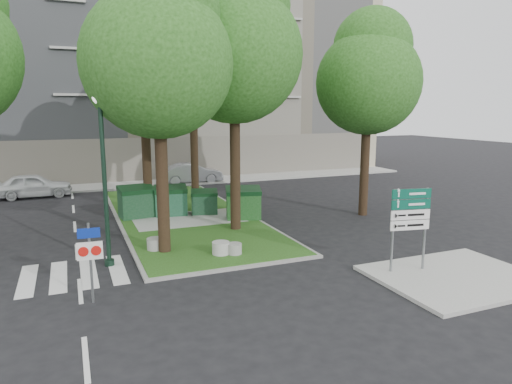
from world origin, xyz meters
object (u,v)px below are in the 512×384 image
tree_median_mid (145,72)px  car_silver (191,173)px  directional_sign (410,217)px  tree_street_right (370,72)px  car_white (34,185)px  tree_median_near_left (159,48)px  dumpster_c (204,202)px  traffic_sign_pole (90,252)px  tree_median_far (193,53)px  bollard_right (234,249)px  bollard_mid (221,248)px  tree_median_near_right (236,41)px  bollard_left (155,244)px  dumpster_d (243,203)px  street_lamp (103,158)px  litter_bin (232,204)px  dumpster_a (137,202)px  dumpster_b (171,201)px

tree_median_mid → car_silver: bearing=63.5°
directional_sign → tree_street_right: bearing=74.4°
car_white → tree_median_near_left: bearing=-159.9°
tree_median_near_left → dumpster_c: bearing=60.6°
dumpster_c → traffic_sign_pole: bearing=-108.1°
directional_sign → car_silver: size_ratio=0.61×
tree_median_far → directional_sign: tree_median_far is taller
car_silver → tree_street_right: bearing=-155.2°
tree_median_mid → bollard_right: bearing=-78.0°
tree_median_mid → bollard_mid: bearing=-81.0°
tree_median_near_right → bollard_left: size_ratio=19.17×
dumpster_c → dumpster_d: size_ratio=0.79×
tree_street_right → car_silver: bearing=113.5°
directional_sign → tree_median_near_right: bearing=125.5°
tree_median_near_right → bollard_right: size_ratio=21.47×
tree_median_mid → car_silver: size_ratio=2.28×
tree_median_near_right → street_lamp: 7.51m
street_lamp → bollard_right: bearing=-10.2°
tree_median_near_left → car_white: (-5.20, 13.84, -6.59)m
litter_bin → tree_median_near_right: bearing=-106.0°
dumpster_a → car_silver: dumpster_a is taller
dumpster_c → bollard_mid: (-1.25, -6.44, -0.36)m
dumpster_b → tree_median_mid: bearing=142.1°
tree_street_right → traffic_sign_pole: 15.61m
tree_median_mid → litter_bin: (4.03, -0.93, -6.55)m
tree_median_far → car_silver: tree_median_far is taller
dumpster_a → traffic_sign_pole: traffic_sign_pole is taller
dumpster_c → car_white: (-8.16, 8.59, 0.03)m
traffic_sign_pole → car_silver: size_ratio=0.52×
tree_street_right → bollard_right: size_ratio=18.86×
bollard_right → dumpster_a: bearing=108.6°
dumpster_a → directional_sign: (7.02, -10.86, 1.04)m
tree_median_near_right → dumpster_a: 8.90m
dumpster_d → car_silver: 11.77m
tree_median_near_left → dumpster_d: 8.62m
tree_median_mid → dumpster_a: 6.21m
tree_median_mid → traffic_sign_pole: tree_median_mid is taller
bollard_right → traffic_sign_pole: 5.53m
dumpster_c → bollard_left: dumpster_c is taller
car_white → dumpster_d: bearing=-137.3°
tree_median_far → traffic_sign_pole: size_ratio=5.27×
dumpster_a → street_lamp: bearing=-113.3°
tree_street_right → dumpster_c: bearing=160.0°
tree_street_right → dumpster_a: (-10.74, 3.30, -6.13)m
tree_street_right → bollard_right: 11.35m
tree_median_near_left → bollard_mid: (1.71, -1.19, -6.97)m
bollard_right → car_silver: (2.74, 16.72, 0.41)m
tree_median_far → car_white: (-8.90, 4.34, -7.59)m
bollard_left → dumpster_a: bearing=88.5°
dumpster_a → litter_bin: size_ratio=2.88×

